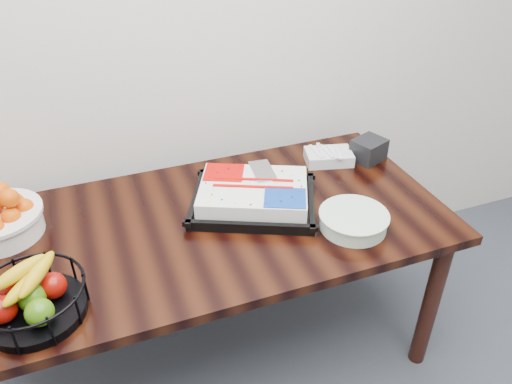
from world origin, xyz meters
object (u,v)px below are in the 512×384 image
object	(u,v)px
cake_tray	(253,195)
fruit_basket	(32,297)
table	(215,237)
plate_stack	(353,221)
napkin_box	(369,150)

from	to	relation	value
cake_tray	fruit_basket	world-z (taller)	fruit_basket
table	fruit_basket	bearing A→B (deg)	-157.44
fruit_basket	table	bearing A→B (deg)	22.56
plate_stack	napkin_box	bearing A→B (deg)	52.87
plate_stack	napkin_box	xyz separation A→B (m)	(0.32, 0.43, 0.02)
napkin_box	cake_tray	bearing A→B (deg)	-166.01
table	plate_stack	xyz separation A→B (m)	(0.48, -0.23, 0.12)
fruit_basket	napkin_box	world-z (taller)	fruit_basket
table	napkin_box	world-z (taller)	napkin_box
fruit_basket	plate_stack	size ratio (longest dim) A/B	1.23
table	cake_tray	bearing A→B (deg)	13.26
plate_stack	napkin_box	size ratio (longest dim) A/B	1.88
cake_tray	table	bearing A→B (deg)	-166.74
table	plate_stack	world-z (taller)	plate_stack
table	cake_tray	size ratio (longest dim) A/B	3.03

